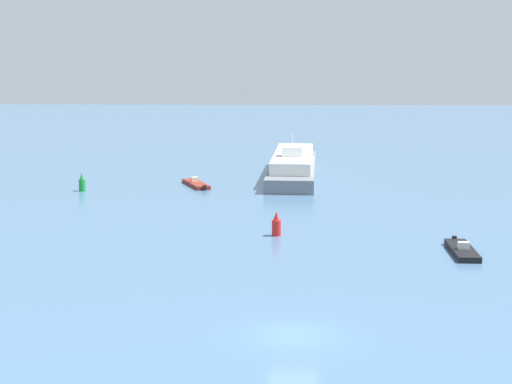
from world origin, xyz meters
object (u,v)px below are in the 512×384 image
channel_buoy_green (82,183)px  white_riverboat (293,165)px  fishing_skiff (462,250)px  channel_buoy_red (276,225)px  small_motorboat (196,184)px

channel_buoy_green → white_riverboat: bearing=27.3°
white_riverboat → fishing_skiff: bearing=-72.7°
fishing_skiff → white_riverboat: (-11.35, 36.34, 1.05)m
fishing_skiff → white_riverboat: white_riverboat is taller
fishing_skiff → channel_buoy_green: 41.59m
white_riverboat → channel_buoy_red: size_ratio=13.65×
small_motorboat → fishing_skiff: bearing=-52.8°
channel_buoy_red → channel_buoy_green: bearing=135.3°
white_riverboat → small_motorboat: (-10.49, -7.62, -1.05)m
small_motorboat → channel_buoy_red: size_ratio=3.23×
channel_buoy_green → fishing_skiff: bearing=-37.1°
small_motorboat → channel_buoy_red: bearing=-69.5°
white_riverboat → channel_buoy_green: (-21.84, -11.28, -0.46)m
small_motorboat → channel_buoy_green: bearing=-162.1°
fishing_skiff → channel_buoy_red: (-13.02, 5.08, 0.58)m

